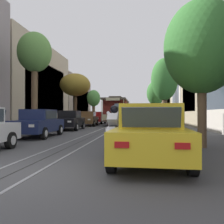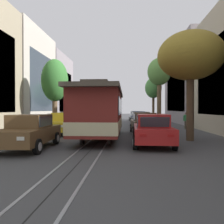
% 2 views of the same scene
% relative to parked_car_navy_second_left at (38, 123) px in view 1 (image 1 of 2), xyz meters
% --- Properties ---
extents(ground_plane, '(160.00, 160.00, 0.00)m').
position_rel_parked_car_navy_second_left_xyz_m(ground_plane, '(3.02, 10.94, -0.80)').
color(ground_plane, '#424244').
extents(trolley_track_rails, '(1.14, 56.06, 0.01)m').
position_rel_parked_car_navy_second_left_xyz_m(trolley_track_rails, '(3.02, 13.75, -0.79)').
color(trolley_track_rails, gray).
rests_on(trolley_track_rails, ground).
extents(building_facade_left, '(4.94, 47.76, 10.61)m').
position_rel_parked_car_navy_second_left_xyz_m(building_facade_left, '(-7.43, 12.08, 3.94)').
color(building_facade_left, gray).
rests_on(building_facade_left, ground).
extents(building_facade_right, '(5.28, 47.76, 10.86)m').
position_rel_parked_car_navy_second_left_xyz_m(building_facade_right, '(13.47, 12.81, 4.18)').
color(building_facade_right, gray).
rests_on(building_facade_right, ground).
extents(parked_car_navy_second_left, '(2.11, 4.41, 1.58)m').
position_rel_parked_car_navy_second_left_xyz_m(parked_car_navy_second_left, '(0.00, 0.00, 0.00)').
color(parked_car_navy_second_left, '#19234C').
rests_on(parked_car_navy_second_left, ground).
extents(parked_car_black_mid_left, '(2.14, 4.42, 1.58)m').
position_rel_parked_car_navy_second_left_xyz_m(parked_car_black_mid_left, '(0.01, 5.97, 0.00)').
color(parked_car_black_mid_left, black).
rests_on(parked_car_black_mid_left, ground).
extents(parked_car_brown_fourth_left, '(2.14, 4.42, 1.58)m').
position_rel_parked_car_navy_second_left_xyz_m(parked_car_brown_fourth_left, '(0.13, 12.16, 0.00)').
color(parked_car_brown_fourth_left, brown).
rests_on(parked_car_brown_fourth_left, ground).
extents(parked_car_red_fifth_left, '(2.05, 4.38, 1.58)m').
position_rel_parked_car_navy_second_left_xyz_m(parked_car_red_fifth_left, '(0.13, 17.70, 0.00)').
color(parked_car_red_fifth_left, red).
rests_on(parked_car_red_fifth_left, ground).
extents(parked_car_yellow_near_right, '(2.09, 4.40, 1.58)m').
position_rel_parked_car_navy_second_left_xyz_m(parked_car_yellow_near_right, '(6.15, -6.42, 0.00)').
color(parked_car_yellow_near_right, gold).
rests_on(parked_car_yellow_near_right, ground).
extents(parked_car_maroon_second_right, '(2.03, 4.37, 1.58)m').
position_rel_parked_car_navy_second_left_xyz_m(parked_car_maroon_second_right, '(6.08, -0.34, 0.00)').
color(parked_car_maroon_second_right, maroon).
rests_on(parked_car_maroon_second_right, ground).
extents(parked_car_white_mid_right, '(2.10, 4.40, 1.58)m').
position_rel_parked_car_navy_second_left_xyz_m(parked_car_white_mid_right, '(6.07, 6.52, 0.00)').
color(parked_car_white_mid_right, silver).
rests_on(parked_car_white_mid_right, ground).
extents(parked_car_yellow_fourth_right, '(2.15, 4.42, 1.58)m').
position_rel_parked_car_navy_second_left_xyz_m(parked_car_yellow_fourth_right, '(6.00, 12.77, 0.00)').
color(parked_car_yellow_fourth_right, gold).
rests_on(parked_car_yellow_fourth_right, ground).
extents(parked_car_brown_fifth_right, '(2.11, 4.41, 1.58)m').
position_rel_parked_car_navy_second_left_xyz_m(parked_car_brown_fifth_right, '(5.94, 18.99, 0.00)').
color(parked_car_brown_fifth_right, brown).
rests_on(parked_car_brown_fifth_right, ground).
extents(street_tree_kerb_left_second, '(2.58, 2.40, 7.52)m').
position_rel_parked_car_navy_second_left_xyz_m(street_tree_kerb_left_second, '(-2.10, 3.95, 5.01)').
color(street_tree_kerb_left_second, brown).
rests_on(street_tree_kerb_left_second, ground).
extents(street_tree_kerb_left_mid, '(3.79, 3.91, 6.37)m').
position_rel_parked_car_navy_second_left_xyz_m(street_tree_kerb_left_mid, '(-2.28, 15.73, 4.10)').
color(street_tree_kerb_left_mid, '#4C3826').
rests_on(street_tree_kerb_left_mid, ground).
extents(street_tree_kerb_left_fourth, '(2.25, 2.45, 5.34)m').
position_rel_parked_car_navy_second_left_xyz_m(street_tree_kerb_left_fourth, '(-2.03, 26.10, 3.03)').
color(street_tree_kerb_left_fourth, brown).
rests_on(street_tree_kerb_left_fourth, ground).
extents(street_tree_kerb_right_near, '(2.97, 3.18, 5.83)m').
position_rel_parked_car_navy_second_left_xyz_m(street_tree_kerb_right_near, '(8.30, -3.33, 3.16)').
color(street_tree_kerb_right_near, brown).
rests_on(street_tree_kerb_right_near, ground).
extents(street_tree_kerb_right_second, '(2.43, 2.41, 6.44)m').
position_rel_parked_car_navy_second_left_xyz_m(street_tree_kerb_right_second, '(8.06, 8.97, 3.62)').
color(street_tree_kerb_right_second, brown).
rests_on(street_tree_kerb_right_second, ground).
extents(street_tree_kerb_right_mid, '(2.72, 2.76, 6.30)m').
position_rel_parked_car_navy_second_left_xyz_m(street_tree_kerb_right_mid, '(8.16, 23.06, 3.59)').
color(street_tree_kerb_right_mid, '#4C3826').
rests_on(street_tree_kerb_right_mid, ground).
extents(cable_car_trolley, '(2.62, 9.14, 3.28)m').
position_rel_parked_car_navy_second_left_xyz_m(cable_car_trolley, '(3.02, 15.61, 0.86)').
color(cable_car_trolley, maroon).
rests_on(cable_car_trolley, ground).
extents(motorcycle_with_rider, '(0.55, 1.88, 1.69)m').
position_rel_parked_car_navy_second_left_xyz_m(motorcycle_with_rider, '(5.07, -5.48, 0.09)').
color(motorcycle_with_rider, black).
rests_on(motorcycle_with_rider, ground).
extents(pedestrian_on_left_pavement, '(0.55, 0.42, 1.55)m').
position_rel_parked_car_navy_second_left_xyz_m(pedestrian_on_left_pavement, '(-4.04, 7.99, 0.07)').
color(pedestrian_on_left_pavement, '#4C4233').
rests_on(pedestrian_on_left_pavement, ground).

